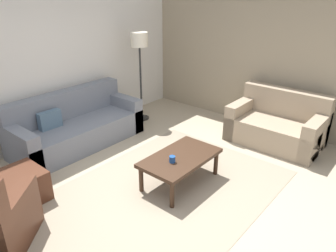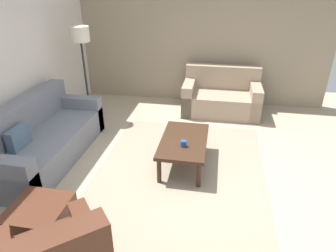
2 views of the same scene
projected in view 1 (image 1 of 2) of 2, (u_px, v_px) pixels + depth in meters
ground_plane at (162, 194)px, 4.15m from camera, size 8.00×8.00×0.00m
rear_partition at (40, 59)px, 5.11m from camera, size 6.00×0.12×2.80m
stone_feature_panel at (272, 52)px, 5.68m from camera, size 0.12×5.20×2.80m
area_rug at (162, 193)px, 4.14m from camera, size 3.31×2.33×0.01m
couch_main at (75, 127)px, 5.38m from camera, size 2.18×0.90×0.88m
couch_loveseat at (278, 125)px, 5.44m from camera, size 0.91×1.49×0.88m
ottoman at (20, 187)px, 3.94m from camera, size 0.56×0.56×0.40m
coffee_table at (180, 159)px, 4.25m from camera, size 1.10×0.64×0.41m
cup at (172, 159)px, 4.06m from camera, size 0.08×0.08×0.08m
lamp_standing at (140, 49)px, 5.93m from camera, size 0.32×0.32×1.71m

